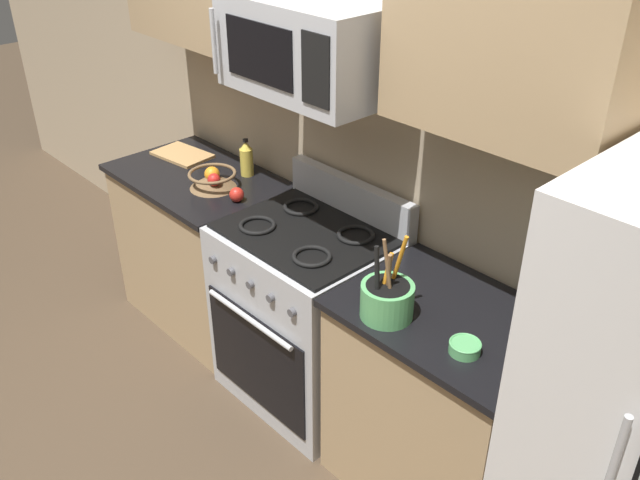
{
  "coord_description": "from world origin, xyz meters",
  "views": [
    {
      "loc": [
        1.96,
        -1.05,
        2.43
      ],
      "look_at": [
        0.23,
        0.58,
        1.03
      ],
      "focal_mm": 38.09,
      "sensor_mm": 36.0,
      "label": 1
    }
  ],
  "objects_px": {
    "fruit_basket": "(213,179)",
    "bottle_oil": "(246,159)",
    "cutting_board": "(182,155)",
    "prep_bowl": "(465,347)",
    "apple_loose": "(237,195)",
    "range_oven": "(307,313)",
    "microwave": "(309,46)",
    "utensil_crock": "(387,299)"
  },
  "relations": [
    {
      "from": "fruit_basket",
      "to": "bottle_oil",
      "type": "distance_m",
      "value": 0.23
    },
    {
      "from": "cutting_board",
      "to": "prep_bowl",
      "type": "relative_size",
      "value": 2.86
    },
    {
      "from": "apple_loose",
      "to": "bottle_oil",
      "type": "bearing_deg",
      "value": 132.7
    },
    {
      "from": "range_oven",
      "to": "fruit_basket",
      "type": "xyz_separation_m",
      "value": [
        -0.68,
        -0.02,
        0.49
      ]
    },
    {
      "from": "microwave",
      "to": "bottle_oil",
      "type": "distance_m",
      "value": 1.02
    },
    {
      "from": "range_oven",
      "to": "bottle_oil",
      "type": "xyz_separation_m",
      "value": [
        -0.68,
        0.2,
        0.53
      ]
    },
    {
      "from": "bottle_oil",
      "to": "prep_bowl",
      "type": "height_order",
      "value": "bottle_oil"
    },
    {
      "from": "fruit_basket",
      "to": "apple_loose",
      "type": "xyz_separation_m",
      "value": [
        0.2,
        -0.0,
        -0.01
      ]
    },
    {
      "from": "utensil_crock",
      "to": "bottle_oil",
      "type": "height_order",
      "value": "utensil_crock"
    },
    {
      "from": "fruit_basket",
      "to": "prep_bowl",
      "type": "xyz_separation_m",
      "value": [
        1.66,
        -0.12,
        -0.03
      ]
    },
    {
      "from": "fruit_basket",
      "to": "microwave",
      "type": "bearing_deg",
      "value": 4.34
    },
    {
      "from": "prep_bowl",
      "to": "utensil_crock",
      "type": "bearing_deg",
      "value": -173.02
    },
    {
      "from": "bottle_oil",
      "to": "apple_loose",
      "type": "bearing_deg",
      "value": -47.3
    },
    {
      "from": "prep_bowl",
      "to": "bottle_oil",
      "type": "bearing_deg",
      "value": 168.27
    },
    {
      "from": "microwave",
      "to": "bottle_oil",
      "type": "relative_size",
      "value": 3.48
    },
    {
      "from": "utensil_crock",
      "to": "apple_loose",
      "type": "bearing_deg",
      "value": 171.95
    },
    {
      "from": "apple_loose",
      "to": "bottle_oil",
      "type": "xyz_separation_m",
      "value": [
        -0.21,
        0.23,
        0.06
      ]
    },
    {
      "from": "utensil_crock",
      "to": "range_oven",
      "type": "bearing_deg",
      "value": 163.92
    },
    {
      "from": "cutting_board",
      "to": "utensil_crock",
      "type": "bearing_deg",
      "value": -8.7
    },
    {
      "from": "microwave",
      "to": "bottle_oil",
      "type": "xyz_separation_m",
      "value": [
        -0.68,
        0.17,
        -0.74
      ]
    },
    {
      "from": "range_oven",
      "to": "utensil_crock",
      "type": "height_order",
      "value": "utensil_crock"
    },
    {
      "from": "range_oven",
      "to": "microwave",
      "type": "distance_m",
      "value": 1.27
    },
    {
      "from": "bottle_oil",
      "to": "range_oven",
      "type": "bearing_deg",
      "value": -16.1
    },
    {
      "from": "fruit_basket",
      "to": "cutting_board",
      "type": "xyz_separation_m",
      "value": [
        -0.45,
        0.11,
        -0.04
      ]
    },
    {
      "from": "utensil_crock",
      "to": "cutting_board",
      "type": "relative_size",
      "value": 1.05
    },
    {
      "from": "microwave",
      "to": "prep_bowl",
      "type": "bearing_deg",
      "value": -10.14
    },
    {
      "from": "range_oven",
      "to": "fruit_basket",
      "type": "bearing_deg",
      "value": -177.96
    },
    {
      "from": "apple_loose",
      "to": "fruit_basket",
      "type": "bearing_deg",
      "value": 178.98
    },
    {
      "from": "utensil_crock",
      "to": "fruit_basket",
      "type": "bearing_deg",
      "value": 173.02
    },
    {
      "from": "apple_loose",
      "to": "bottle_oil",
      "type": "relative_size",
      "value": 0.36
    },
    {
      "from": "utensil_crock",
      "to": "apple_loose",
      "type": "relative_size",
      "value": 4.66
    },
    {
      "from": "apple_loose",
      "to": "cutting_board",
      "type": "distance_m",
      "value": 0.67
    },
    {
      "from": "microwave",
      "to": "cutting_board",
      "type": "height_order",
      "value": "microwave"
    },
    {
      "from": "prep_bowl",
      "to": "fruit_basket",
      "type": "bearing_deg",
      "value": 175.76
    },
    {
      "from": "cutting_board",
      "to": "prep_bowl",
      "type": "xyz_separation_m",
      "value": [
        2.11,
        -0.23,
        0.01
      ]
    },
    {
      "from": "fruit_basket",
      "to": "bottle_oil",
      "type": "bearing_deg",
      "value": 90.89
    },
    {
      "from": "range_oven",
      "to": "microwave",
      "type": "xyz_separation_m",
      "value": [
        -0.0,
        0.03,
        1.27
      ]
    },
    {
      "from": "utensil_crock",
      "to": "apple_loose",
      "type": "distance_m",
      "value": 1.14
    },
    {
      "from": "utensil_crock",
      "to": "prep_bowl",
      "type": "xyz_separation_m",
      "value": [
        0.33,
        0.04,
        -0.05
      ]
    },
    {
      "from": "microwave",
      "to": "range_oven",
      "type": "bearing_deg",
      "value": -89.92
    },
    {
      "from": "microwave",
      "to": "utensil_crock",
      "type": "height_order",
      "value": "microwave"
    },
    {
      "from": "cutting_board",
      "to": "range_oven",
      "type": "bearing_deg",
      "value": -4.31
    }
  ]
}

